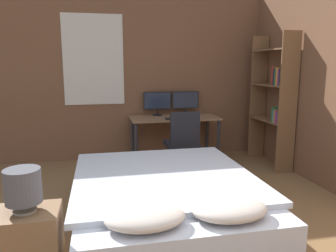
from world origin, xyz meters
TOP-DOWN VIEW (x-y plane):
  - wall_back at (-0.01, 3.86)m, footprint 12.00×0.08m
  - bed at (-0.25, 1.25)m, footprint 1.66×2.07m
  - nightstand at (-1.34, 0.65)m, footprint 0.44×0.35m
  - bedside_lamp at (-1.34, 0.65)m, footprint 0.24×0.24m
  - desk at (0.34, 3.47)m, footprint 1.40×0.64m
  - monitor_left at (0.10, 3.68)m, footprint 0.45×0.16m
  - monitor_right at (0.57, 3.68)m, footprint 0.45×0.16m
  - keyboard at (0.34, 3.25)m, footprint 0.38×0.13m
  - computer_mouse at (0.62, 3.25)m, footprint 0.07×0.05m
  - office_chair at (0.29, 2.77)m, footprint 0.52×0.52m
  - bookshelf at (1.75, 2.89)m, footprint 0.28×0.90m

SIDE VIEW (x-z plane):
  - bed at x=-0.25m, z-range -0.04..0.56m
  - nightstand at x=-1.34m, z-range 0.00..0.57m
  - office_chair at x=0.29m, z-range -0.10..0.83m
  - desk at x=0.34m, z-range 0.27..0.99m
  - keyboard at x=0.34m, z-range 0.72..0.74m
  - computer_mouse at x=0.62m, z-range 0.72..0.76m
  - bedside_lamp at x=-1.34m, z-range 0.60..0.89m
  - monitor_left at x=0.10m, z-range 0.75..1.14m
  - monitor_right at x=0.57m, z-range 0.75..1.14m
  - bookshelf at x=1.75m, z-range 0.11..2.10m
  - wall_back at x=-0.01m, z-range 0.00..2.70m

